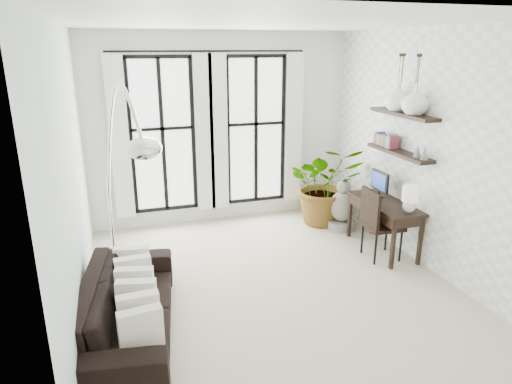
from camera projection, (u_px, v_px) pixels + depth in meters
name	position (u px, v px, depth m)	size (l,w,h in m)	color
floor	(269.00, 282.00, 5.97)	(5.00, 5.00, 0.00)	#C1B999
ceiling	(272.00, 23.00, 5.00)	(5.00, 5.00, 0.00)	white
wall_left	(71.00, 180.00, 4.83)	(5.00, 5.00, 0.00)	silver
wall_right	(428.00, 152.00, 6.14)	(5.00, 5.00, 0.00)	white
wall_back	(221.00, 130.00, 7.75)	(4.50, 4.50, 0.00)	white
windows	(211.00, 133.00, 7.64)	(3.26, 0.13, 2.65)	white
wall_shelves	(399.00, 136.00, 6.49)	(0.25, 1.30, 0.60)	black
sofa	(127.00, 307.00, 4.80)	(2.29, 0.89, 0.67)	black
throw_pillows	(136.00, 292.00, 4.77)	(0.40, 1.52, 0.40)	silver
plant	(325.00, 184.00, 7.81)	(1.25, 1.08, 1.39)	#2D7228
desk	(386.00, 206.00, 6.67)	(0.55, 1.30, 1.16)	black
desk_chair	(377.00, 220.00, 6.49)	(0.52, 0.52, 1.04)	black
arc_lamp	(121.00, 136.00, 5.00)	(0.77, 1.80, 2.60)	silver
buddha	(342.00, 209.00, 7.63)	(0.48, 0.48, 0.86)	gray
vase_a	(416.00, 100.00, 6.06)	(0.37, 0.37, 0.38)	white
vase_b	(398.00, 97.00, 6.43)	(0.37, 0.37, 0.38)	white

